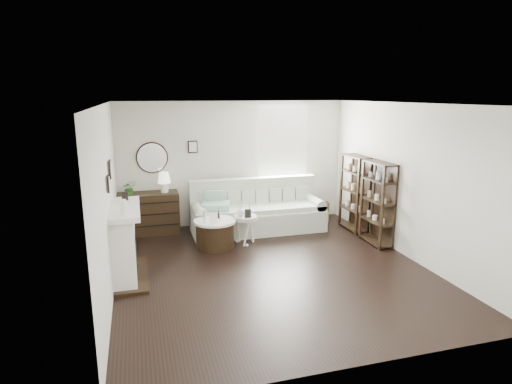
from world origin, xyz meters
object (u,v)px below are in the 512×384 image
object	(u,v)px
drum_table	(215,234)
pedestal_table	(245,218)
sofa	(257,214)
dresser	(147,213)

from	to	relation	value
drum_table	pedestal_table	xyz separation A→B (m)	(0.60, 0.05, 0.24)
sofa	dresser	distance (m)	2.29
sofa	drum_table	size ratio (longest dim) A/B	3.56
pedestal_table	dresser	bearing A→B (deg)	146.97
dresser	pedestal_table	distance (m)	2.15
sofa	drum_table	distance (m)	1.35
sofa	dresser	world-z (taller)	sofa
sofa	drum_table	xyz separation A→B (m)	(-1.06, -0.83, -0.08)
dresser	pedestal_table	xyz separation A→B (m)	(1.80, -1.17, 0.08)
dresser	drum_table	world-z (taller)	dresser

